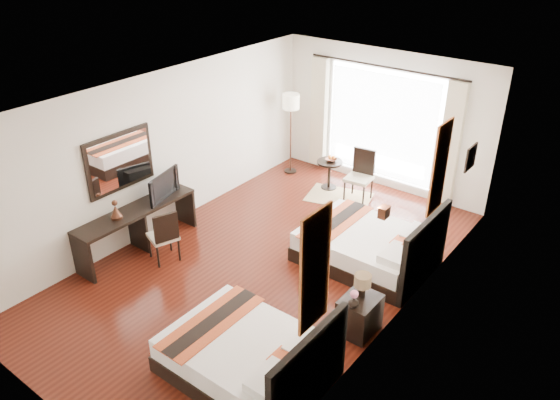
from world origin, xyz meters
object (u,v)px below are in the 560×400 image
Objects in this scene: television at (160,185)px; floor_lamp at (291,107)px; vase at (353,304)px; bed_near at (250,357)px; side_table at (329,175)px; window_chair at (359,186)px; nightstand at (359,314)px; bed_far at (370,247)px; fruit_bowl at (331,160)px; desk_chair at (164,245)px; console_desk at (138,229)px; table_lamp at (363,282)px.

television is 0.47× the size of floor_lamp.
bed_near is at bearing -116.46° from vase.
floor_lamp is 2.91× the size of side_table.
floor_lamp is 2.20m from window_chair.
window_chair is (-1.95, 3.50, -0.26)m from vase.
floor_lamp reaches higher than side_table.
bed_near reaches higher than nightstand.
bed_far reaches higher than fruit_bowl.
desk_chair is 4.18m from floor_lamp.
vase is 3.99m from console_desk.
bed_near is 3.73m from television.
nightstand is 3.83m from window_chair.
fruit_bowl is (1.29, 3.33, -0.36)m from television.
fruit_bowl reaches higher than side_table.
bed_far is at bearing -124.49° from desk_chair.
television is 3.59m from fruit_bowl.
bed_near is 1.65m from nightstand.
nightstand is (0.65, 1.51, -0.02)m from bed_near.
vase is at bearing -82.83° from table_lamp.
fruit_bowl is 0.79m from window_chair.
window_chair reaches higher than vase.
window_chair is (-1.29, 4.82, 0.03)m from bed_near.
side_table is at bearing -103.48° from window_chair.
desk_chair is 0.53× the size of floor_lamp.
television is 0.80× the size of window_chair.
fruit_bowl is at bearing 112.29° from bed_near.
window_chair is at bearing -7.55° from floor_lamp.
bed_near is at bearing -111.39° from table_lamp.
bed_far is 1.98× the size of window_chair.
bed_far is 2.74m from fruit_bowl.
table_lamp reaches higher than side_table.
window_chair is (2.03, 3.78, -0.07)m from console_desk.
vase is at bearing -156.55° from desk_chair.
bed_far reaches higher than vase.
vase is 0.07× the size of console_desk.
fruit_bowl reaches higher than nightstand.
bed_near is 1.10× the size of floor_lamp.
vase is at bearing -53.48° from fruit_bowl.
vase is 3.41m from desk_chair.
vase is at bearing -44.65° from floor_lamp.
nightstand is 3.41m from desk_chair.
floor_lamp is at bearing -64.71° from desk_chair.
table_lamp is (0.62, 1.58, 0.46)m from bed_near.
television is (-3.93, 0.01, 0.24)m from table_lamp.
side_table is 2.58× the size of fruit_bowl.
vase is 0.14× the size of window_chair.
table_lamp is at bearing 68.61° from bed_near.
table_lamp is at bearing -51.36° from side_table.
bed_near reaches higher than fruit_bowl.
desk_chair is (-2.74, 1.08, -0.00)m from bed_near.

